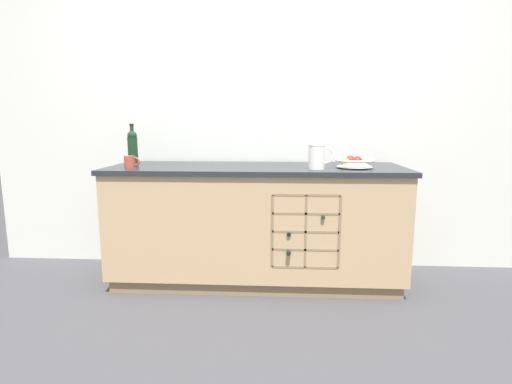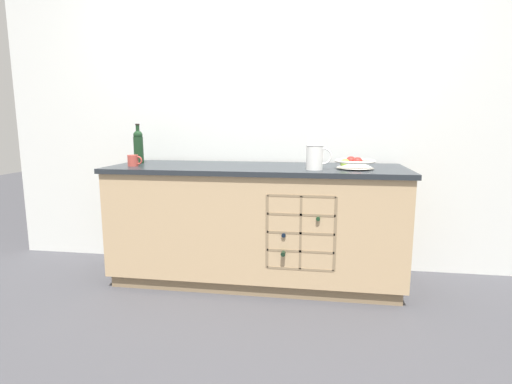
{
  "view_description": "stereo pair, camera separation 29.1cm",
  "coord_description": "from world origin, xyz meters",
  "px_view_note": "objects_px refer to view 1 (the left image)",
  "views": [
    {
      "loc": [
        0.17,
        -2.95,
        1.2
      ],
      "look_at": [
        0.0,
        0.0,
        0.69
      ],
      "focal_mm": 28.0,
      "sensor_mm": 36.0,
      "label": 1
    },
    {
      "loc": [
        0.46,
        -2.92,
        1.2
      ],
      "look_at": [
        0.0,
        0.0,
        0.69
      ],
      "focal_mm": 28.0,
      "sensor_mm": 36.0,
      "label": 2
    }
  ],
  "objects_px": {
    "fruit_bowl": "(354,162)",
    "standing_wine_bottle": "(133,146)",
    "white_pitcher": "(317,156)",
    "ceramic_mug": "(130,162)"
  },
  "relations": [
    {
      "from": "fruit_bowl",
      "to": "standing_wine_bottle",
      "type": "height_order",
      "value": "standing_wine_bottle"
    },
    {
      "from": "standing_wine_bottle",
      "to": "fruit_bowl",
      "type": "bearing_deg",
      "value": -5.42
    },
    {
      "from": "fruit_bowl",
      "to": "ceramic_mug",
      "type": "distance_m",
      "value": 1.61
    },
    {
      "from": "white_pitcher",
      "to": "standing_wine_bottle",
      "type": "distance_m",
      "value": 1.41
    },
    {
      "from": "ceramic_mug",
      "to": "standing_wine_bottle",
      "type": "relative_size",
      "value": 0.36
    },
    {
      "from": "fruit_bowl",
      "to": "standing_wine_bottle",
      "type": "relative_size",
      "value": 0.9
    },
    {
      "from": "standing_wine_bottle",
      "to": "white_pitcher",
      "type": "bearing_deg",
      "value": -9.76
    },
    {
      "from": "fruit_bowl",
      "to": "standing_wine_bottle",
      "type": "distance_m",
      "value": 1.67
    },
    {
      "from": "ceramic_mug",
      "to": "standing_wine_bottle",
      "type": "xyz_separation_m",
      "value": [
        -0.05,
        0.21,
        0.1
      ]
    },
    {
      "from": "fruit_bowl",
      "to": "standing_wine_bottle",
      "type": "bearing_deg",
      "value": 174.58
    }
  ]
}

